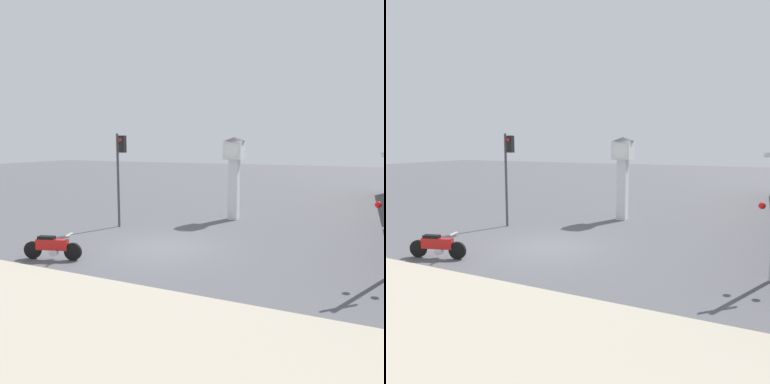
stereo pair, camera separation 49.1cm
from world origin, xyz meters
TOP-DOWN VIEW (x-y plane):
  - ground_plane at (0.00, 0.00)m, footprint 120.00×120.00m
  - sidewalk_strip at (0.00, -6.89)m, footprint 36.00×6.00m
  - motorcycle at (-2.76, -2.89)m, footprint 2.04×0.76m
  - clock_tower at (0.78, 6.46)m, footprint 1.15×1.15m
  - traffic_light at (-3.58, 2.42)m, footprint 0.50×0.35m

SIDE VIEW (x-z plane):
  - ground_plane at x=0.00m, z-range 0.00..0.00m
  - sidewalk_strip at x=0.00m, z-range 0.00..0.10m
  - motorcycle at x=-2.76m, z-range -0.02..0.91m
  - clock_tower at x=0.78m, z-range 0.72..5.07m
  - traffic_light at x=-3.58m, z-range 0.83..5.32m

